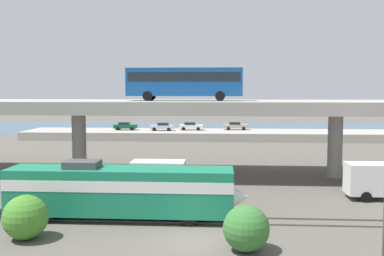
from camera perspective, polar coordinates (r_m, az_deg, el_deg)
name	(u,v)px	position (r m, az deg, el deg)	size (l,w,h in m)	color
ground_plane	(193,240)	(27.50, 0.13, -14.49)	(260.00, 260.00, 0.00)	#565149
rail_strip_near	(196,223)	(30.57, 0.52, -12.34)	(110.00, 0.12, 0.12)	#59544C
rail_strip_far	(197,217)	(31.97, 0.67, -11.55)	(110.00, 0.12, 0.12)	#59544C
train_locomotive	(132,189)	(31.29, -7.92, -7.93)	(16.97, 3.04, 4.18)	#197A56
highway_overpass	(205,108)	(45.93, 1.69, 2.58)	(96.00, 10.95, 8.02)	#9E998E
transit_bus_on_overpass	(184,81)	(45.74, -1.00, 6.17)	(12.00, 2.68, 3.40)	#14478C
service_truck_east	(168,177)	(37.86, -3.10, -6.47)	(6.80, 2.46, 3.04)	navy
pier_parking_lot	(211,135)	(81.31, 2.54, -0.89)	(69.65, 10.33, 1.48)	#9E998E
parked_car_0	(236,126)	(83.55, 5.74, 0.29)	(4.67, 1.84, 1.50)	#9E998C
parked_car_1	(125,126)	(83.85, -8.74, 0.27)	(4.35, 1.82, 1.50)	#0C4C26
parked_car_2	(191,126)	(82.69, -0.14, 0.27)	(4.52, 1.96, 1.50)	silver
parked_car_3	(162,127)	(81.69, -3.93, 0.19)	(4.38, 1.83, 1.50)	#B7B7BC
harbor_water	(213,128)	(104.28, 2.79, 0.02)	(140.00, 36.00, 0.01)	#385B7A
shrub_left	(25,217)	(29.13, -20.98, -10.86)	(2.76, 2.76, 2.76)	#417F29
shrub_right	(246,228)	(25.56, 7.11, -12.91)	(2.67, 2.67, 2.67)	#357030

